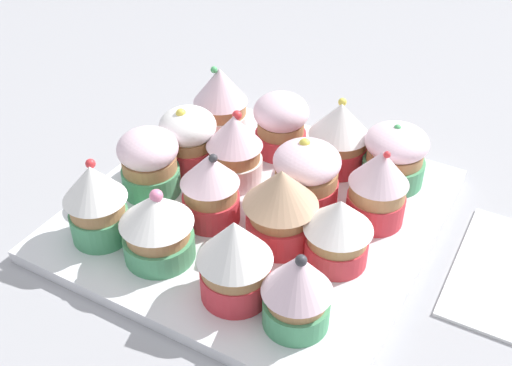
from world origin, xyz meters
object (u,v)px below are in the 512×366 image
at_px(cupcake_6, 281,205).
at_px(cupcake_7, 338,230).
at_px(cupcake_8, 189,138).
at_px(cupcake_4, 149,162).
at_px(cupcake_10, 306,175).
at_px(cupcake_12, 220,100).
at_px(cupcake_5, 210,188).
at_px(cupcake_14, 339,135).
at_px(cupcake_3, 297,289).
at_px(cupcake_1, 157,226).
at_px(cupcake_9, 234,148).
at_px(cupcake_15, 395,155).
at_px(baking_tray, 256,213).
at_px(cupcake_11, 378,186).
at_px(cupcake_13, 281,123).
at_px(cupcake_2, 235,258).
at_px(cupcake_0, 96,201).

xyz_separation_m(cupcake_6, cupcake_7, (0.05, 0.00, -0.01)).
bearing_deg(cupcake_8, cupcake_4, -101.51).
bearing_deg(cupcake_8, cupcake_10, 1.09).
relative_size(cupcake_10, cupcake_12, 0.90).
bearing_deg(cupcake_5, cupcake_14, 63.70).
distance_m(cupcake_3, cupcake_4, 0.21).
xyz_separation_m(cupcake_1, cupcake_9, (-0.00, 0.13, 0.00)).
distance_m(cupcake_10, cupcake_15, 0.10).
xyz_separation_m(baking_tray, cupcake_15, (0.10, 0.11, 0.04)).
bearing_deg(cupcake_12, cupcake_11, -17.03).
height_order(cupcake_8, cupcake_13, cupcake_8).
bearing_deg(cupcake_15, cupcake_3, -90.57).
bearing_deg(cupcake_13, cupcake_9, -102.46).
bearing_deg(cupcake_6, cupcake_5, -176.21).
height_order(baking_tray, cupcake_1, cupcake_1).
distance_m(cupcake_3, cupcake_8, 0.23).
xyz_separation_m(cupcake_1, cupcake_14, (0.08, 0.20, 0.00)).
distance_m(cupcake_2, cupcake_4, 0.16).
height_order(cupcake_4, cupcake_12, cupcake_12).
relative_size(baking_tray, cupcake_10, 4.52).
relative_size(cupcake_3, cupcake_10, 1.03).
xyz_separation_m(cupcake_4, cupcake_14, (0.14, 0.13, 0.00)).
relative_size(cupcake_0, cupcake_8, 1.12).
bearing_deg(cupcake_1, cupcake_14, 68.32).
distance_m(baking_tray, cupcake_11, 0.12).
bearing_deg(cupcake_10, baking_tray, -143.39).
bearing_deg(cupcake_12, cupcake_7, -33.62).
bearing_deg(cupcake_2, cupcake_10, 90.81).
distance_m(cupcake_6, cupcake_12, 0.20).
distance_m(baking_tray, cupcake_4, 0.11).
xyz_separation_m(cupcake_4, cupcake_13, (0.08, 0.12, 0.00)).
height_order(cupcake_3, cupcake_8, cupcake_3).
xyz_separation_m(baking_tray, cupcake_14, (0.04, 0.10, 0.04)).
height_order(baking_tray, cupcake_15, cupcake_15).
relative_size(cupcake_10, cupcake_14, 0.92).
relative_size(cupcake_0, cupcake_1, 1.14).
bearing_deg(cupcake_14, cupcake_0, -124.43).
relative_size(cupcake_3, cupcake_7, 1.13).
height_order(cupcake_3, cupcake_14, cupcake_14).
height_order(baking_tray, cupcake_7, cupcake_7).
bearing_deg(cupcake_4, cupcake_9, 41.58).
height_order(cupcake_4, cupcake_14, cupcake_14).
bearing_deg(cupcake_2, cupcake_7, 54.33).
bearing_deg(cupcake_13, baking_tray, -75.43).
height_order(cupcake_3, cupcake_6, cupcake_6).
bearing_deg(cupcake_4, cupcake_11, 17.62).
height_order(cupcake_0, cupcake_2, cupcake_0).
relative_size(cupcake_4, cupcake_6, 0.88).
height_order(cupcake_1, cupcake_8, cupcake_8).
relative_size(cupcake_5, cupcake_9, 0.95).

